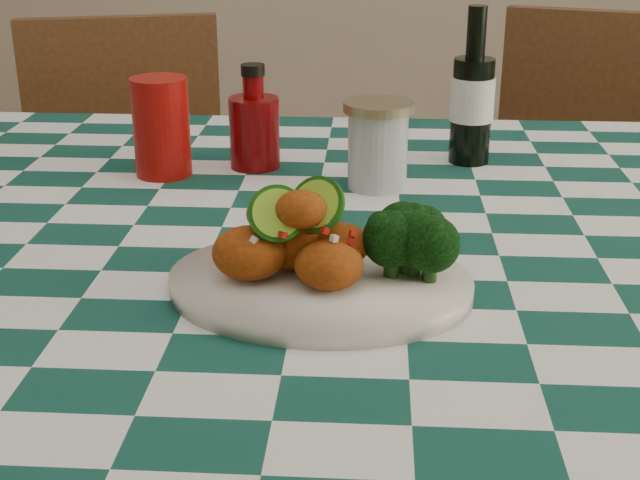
# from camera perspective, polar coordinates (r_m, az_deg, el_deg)

# --- Properties ---
(plate) EXTENTS (0.31, 0.25, 0.02)m
(plate) POSITION_cam_1_polar(r_m,az_deg,el_deg) (0.86, -0.00, -2.86)
(plate) COLOR silver
(plate) RESTS_ON dining_table
(fried_chicken_pile) EXTENTS (0.13, 0.10, 0.09)m
(fried_chicken_pile) POSITION_cam_1_polar(r_m,az_deg,el_deg) (0.84, -1.15, 0.40)
(fried_chicken_pile) COLOR #A94310
(fried_chicken_pile) RESTS_ON plate
(broccoli_side) EXTENTS (0.08, 0.08, 0.06)m
(broccoli_side) POSITION_cam_1_polar(r_m,az_deg,el_deg) (0.85, 5.93, -0.21)
(broccoli_side) COLOR black
(broccoli_side) RESTS_ON plate
(red_tumbler) EXTENTS (0.09, 0.09, 0.13)m
(red_tumbler) POSITION_cam_1_polar(r_m,az_deg,el_deg) (1.21, -10.12, 7.13)
(red_tumbler) COLOR #9A0C08
(red_tumbler) RESTS_ON dining_table
(ketchup_bottle) EXTENTS (0.07, 0.07, 0.14)m
(ketchup_bottle) POSITION_cam_1_polar(r_m,az_deg,el_deg) (1.23, -4.24, 7.88)
(ketchup_bottle) COLOR #6A0507
(ketchup_bottle) RESTS_ON dining_table
(mason_jar) EXTENTS (0.12, 0.12, 0.11)m
(mason_jar) POSITION_cam_1_polar(r_m,az_deg,el_deg) (1.14, 3.72, 6.08)
(mason_jar) COLOR #B2BCBA
(mason_jar) RESTS_ON dining_table
(beer_bottle) EXTENTS (0.06, 0.06, 0.22)m
(beer_bottle) POSITION_cam_1_polar(r_m,az_deg,el_deg) (1.26, 9.77, 9.68)
(beer_bottle) COLOR black
(beer_bottle) RESTS_ON dining_table
(wooden_chair_left) EXTENTS (0.51, 0.52, 0.90)m
(wooden_chair_left) POSITION_cam_1_polar(r_m,az_deg,el_deg) (1.86, -11.83, -0.76)
(wooden_chair_left) COLOR #472814
(wooden_chair_left) RESTS_ON ground
(wooden_chair_right) EXTENTS (0.53, 0.54, 0.92)m
(wooden_chair_right) POSITION_cam_1_polar(r_m,az_deg,el_deg) (1.84, 16.21, -1.16)
(wooden_chair_right) COLOR #472814
(wooden_chair_right) RESTS_ON ground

